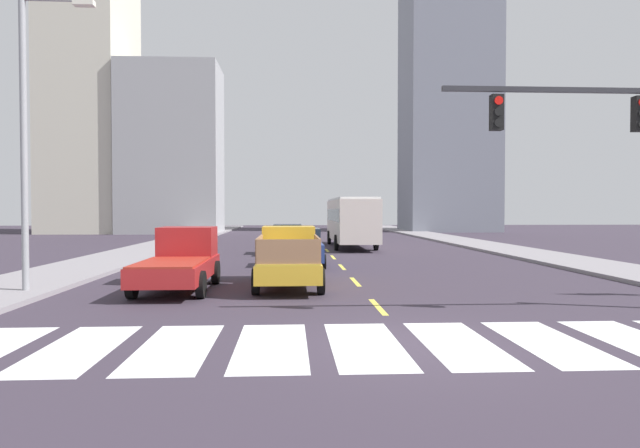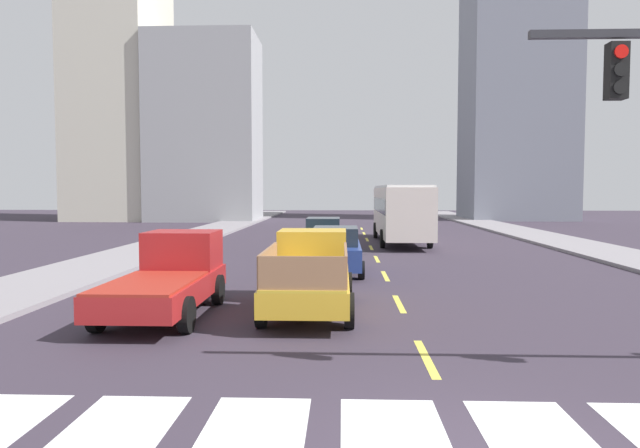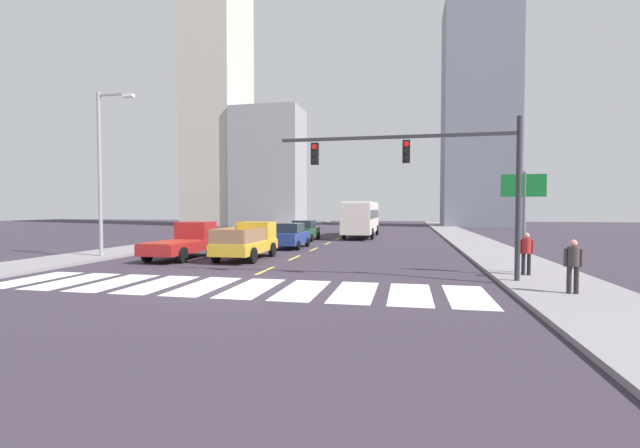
{
  "view_description": "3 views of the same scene",
  "coord_description": "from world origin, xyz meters",
  "px_view_note": "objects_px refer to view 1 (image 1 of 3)",
  "views": [
    {
      "loc": [
        -2.31,
        -10.24,
        2.56
      ],
      "look_at": [
        -0.89,
        15.6,
        1.88
      ],
      "focal_mm": 30.75,
      "sensor_mm": 36.0,
      "label": 1
    },
    {
      "loc": [
        -1.54,
        -6.37,
        3.07
      ],
      "look_at": [
        -2.15,
        9.35,
        2.14
      ],
      "focal_mm": 32.15,
      "sensor_mm": 36.0,
      "label": 2
    },
    {
      "loc": [
        6.1,
        -13.87,
        2.74
      ],
      "look_at": [
        0.41,
        14.06,
        1.69
      ],
      "focal_mm": 24.11,
      "sensor_mm": 36.0,
      "label": 3
    }
  ],
  "objects_px": {
    "sedan_mid": "(287,239)",
    "pickup_stakebed": "(289,258)",
    "city_bus": "(351,219)",
    "sedan_near_right": "(302,247)",
    "streetlight_left": "(29,129)",
    "pickup_dark": "(181,260)"
  },
  "relations": [
    {
      "from": "sedan_near_right",
      "to": "pickup_dark",
      "type": "bearing_deg",
      "value": -120.57
    },
    {
      "from": "pickup_dark",
      "to": "sedan_mid",
      "type": "bearing_deg",
      "value": 77.38
    },
    {
      "from": "city_bus",
      "to": "sedan_mid",
      "type": "height_order",
      "value": "city_bus"
    },
    {
      "from": "pickup_stakebed",
      "to": "streetlight_left",
      "type": "height_order",
      "value": "streetlight_left"
    },
    {
      "from": "pickup_stakebed",
      "to": "sedan_mid",
      "type": "distance_m",
      "value": 13.32
    },
    {
      "from": "city_bus",
      "to": "streetlight_left",
      "type": "height_order",
      "value": "streetlight_left"
    },
    {
      "from": "pickup_dark",
      "to": "sedan_near_right",
      "type": "xyz_separation_m",
      "value": [
        4.07,
        6.83,
        -0.06
      ]
    },
    {
      "from": "sedan_mid",
      "to": "pickup_stakebed",
      "type": "bearing_deg",
      "value": -86.82
    },
    {
      "from": "pickup_stakebed",
      "to": "sedan_mid",
      "type": "bearing_deg",
      "value": 93.27
    },
    {
      "from": "city_bus",
      "to": "sedan_mid",
      "type": "relative_size",
      "value": 2.45
    },
    {
      "from": "pickup_dark",
      "to": "sedan_mid",
      "type": "relative_size",
      "value": 1.18
    },
    {
      "from": "pickup_dark",
      "to": "city_bus",
      "type": "relative_size",
      "value": 0.48
    },
    {
      "from": "pickup_stakebed",
      "to": "streetlight_left",
      "type": "relative_size",
      "value": 0.58
    },
    {
      "from": "city_bus",
      "to": "sedan_near_right",
      "type": "xyz_separation_m",
      "value": [
        -3.61,
        -12.31,
        -1.09
      ]
    },
    {
      "from": "streetlight_left",
      "to": "pickup_stakebed",
      "type": "bearing_deg",
      "value": 12.03
    },
    {
      "from": "sedan_mid",
      "to": "streetlight_left",
      "type": "bearing_deg",
      "value": -114.18
    },
    {
      "from": "sedan_near_right",
      "to": "sedan_mid",
      "type": "xyz_separation_m",
      "value": [
        -0.68,
        6.99,
        0.0
      ]
    },
    {
      "from": "pickup_dark",
      "to": "streetlight_left",
      "type": "bearing_deg",
      "value": -163.72
    },
    {
      "from": "pickup_dark",
      "to": "sedan_mid",
      "type": "distance_m",
      "value": 14.23
    },
    {
      "from": "pickup_stakebed",
      "to": "city_bus",
      "type": "height_order",
      "value": "city_bus"
    },
    {
      "from": "pickup_dark",
      "to": "sedan_mid",
      "type": "xyz_separation_m",
      "value": [
        3.39,
        13.82,
        -0.06
      ]
    },
    {
      "from": "pickup_stakebed",
      "to": "streetlight_left",
      "type": "bearing_deg",
      "value": -165.13
    }
  ]
}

